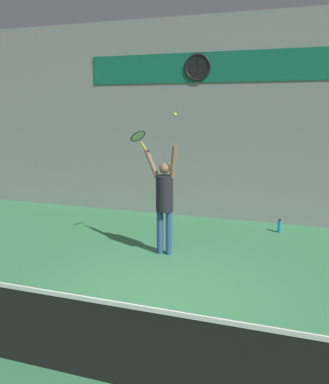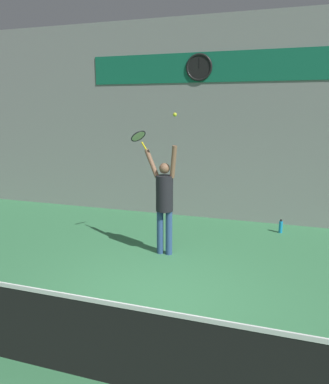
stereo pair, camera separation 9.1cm
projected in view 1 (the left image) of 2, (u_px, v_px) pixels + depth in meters
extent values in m
plane|color=#387A4C|center=(151.00, 306.00, 5.44)|extent=(18.00, 18.00, 0.00)
cube|color=gray|center=(214.00, 121.00, 9.35)|extent=(18.00, 0.10, 5.00)
cube|color=#146B4C|center=(215.00, 67.00, 9.02)|extent=(6.50, 0.02, 0.71)
cylinder|color=black|center=(198.00, 67.00, 9.12)|extent=(0.60, 0.02, 0.60)
torus|color=black|center=(198.00, 67.00, 9.12)|extent=(0.66, 0.06, 0.66)
cube|color=black|center=(198.00, 63.00, 9.09)|extent=(0.02, 0.01, 0.24)
cube|color=black|center=(99.00, 343.00, 3.85)|extent=(6.68, 0.01, 0.91)
cube|color=white|center=(97.00, 301.00, 3.75)|extent=(6.68, 0.02, 0.05)
cylinder|color=#2D4C7F|center=(160.00, 232.00, 7.36)|extent=(0.13, 0.13, 0.88)
cylinder|color=#2D4C7F|center=(169.00, 233.00, 7.30)|extent=(0.13, 0.13, 0.88)
cylinder|color=black|center=(164.00, 193.00, 7.16)|extent=(0.33, 0.33, 0.69)
sphere|color=brown|center=(164.00, 168.00, 7.05)|extent=(0.20, 0.20, 0.20)
cylinder|color=brown|center=(173.00, 162.00, 6.94)|extent=(0.19, 0.18, 0.62)
cylinder|color=brown|center=(152.00, 163.00, 7.24)|extent=(0.41, 0.36, 0.53)
cylinder|color=yellow|center=(144.00, 146.00, 7.38)|extent=(0.16, 0.11, 0.17)
torus|color=black|center=(138.00, 136.00, 7.46)|extent=(0.38, 0.41, 0.24)
cylinder|color=beige|center=(138.00, 136.00, 7.46)|extent=(0.31, 0.34, 0.20)
sphere|color=#CCDB2D|center=(175.00, 115.00, 6.71)|extent=(0.07, 0.07, 0.07)
cylinder|color=#198CCC|center=(279.00, 227.00, 8.67)|extent=(0.08, 0.08, 0.28)
cylinder|color=black|center=(280.00, 220.00, 8.64)|extent=(0.05, 0.05, 0.04)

